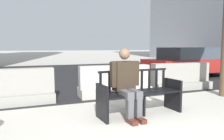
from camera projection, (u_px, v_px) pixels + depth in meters
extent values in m
cube|color=black|center=(62.00, 74.00, 10.96)|extent=(120.00, 12.00, 0.01)
cube|color=black|center=(102.00, 103.00, 3.98)|extent=(0.08, 0.51, 0.66)
cube|color=black|center=(173.00, 94.00, 4.67)|extent=(0.08, 0.51, 0.66)
cube|color=black|center=(140.00, 103.00, 4.34)|extent=(0.06, 0.33, 0.45)
cube|color=black|center=(147.00, 95.00, 4.11)|extent=(1.60, 0.16, 0.02)
cube|color=black|center=(144.00, 93.00, 4.21)|extent=(1.60, 0.16, 0.02)
cube|color=black|center=(140.00, 92.00, 4.31)|extent=(1.60, 0.16, 0.02)
cube|color=black|center=(137.00, 91.00, 4.42)|extent=(1.60, 0.16, 0.02)
cube|color=black|center=(134.00, 90.00, 4.52)|extent=(1.60, 0.16, 0.02)
cube|color=black|center=(134.00, 71.00, 4.49)|extent=(1.60, 0.12, 0.04)
cube|color=black|center=(101.00, 83.00, 4.19)|extent=(0.05, 0.03, 0.38)
cube|color=black|center=(109.00, 82.00, 4.27)|extent=(0.05, 0.03, 0.38)
cube|color=black|center=(118.00, 82.00, 4.35)|extent=(0.05, 0.03, 0.38)
cube|color=black|center=(126.00, 81.00, 4.43)|extent=(0.05, 0.03, 0.38)
cube|color=black|center=(134.00, 81.00, 4.51)|extent=(0.05, 0.03, 0.38)
cube|color=black|center=(142.00, 80.00, 4.59)|extent=(0.05, 0.03, 0.38)
cube|color=black|center=(149.00, 79.00, 4.67)|extent=(0.05, 0.03, 0.38)
cube|color=black|center=(156.00, 79.00, 4.75)|extent=(0.05, 0.03, 0.38)
cube|color=black|center=(163.00, 78.00, 4.83)|extent=(0.05, 0.03, 0.38)
cube|color=black|center=(102.00, 86.00, 3.93)|extent=(0.08, 0.46, 0.03)
cube|color=black|center=(174.00, 80.00, 4.62)|extent=(0.08, 0.46, 0.03)
cube|color=#2D2319|center=(124.00, 76.00, 4.20)|extent=(0.41, 0.26, 0.56)
sphere|color=brown|center=(124.00, 54.00, 4.14)|extent=(0.21, 0.21, 0.21)
cube|color=#4C4C51|center=(125.00, 94.00, 4.00)|extent=(0.16, 0.45, 0.14)
cube|color=#4C4C51|center=(134.00, 93.00, 4.07)|extent=(0.16, 0.45, 0.14)
cube|color=#4C4C51|center=(130.00, 110.00, 3.87)|extent=(0.12, 0.12, 0.45)
cube|color=#4C4C51|center=(138.00, 109.00, 3.95)|extent=(0.12, 0.12, 0.45)
cube|color=#4C2319|center=(132.00, 122.00, 3.82)|extent=(0.12, 0.27, 0.08)
cube|color=#4C2319|center=(141.00, 120.00, 3.89)|extent=(0.12, 0.27, 0.08)
cube|color=#2D2319|center=(113.00, 74.00, 4.07)|extent=(0.10, 0.12, 0.48)
cube|color=#2D2319|center=(136.00, 73.00, 4.27)|extent=(0.10, 0.12, 0.48)
cube|color=#ADA89E|center=(115.00, 91.00, 6.11)|extent=(2.03, 0.76, 0.24)
cube|color=#ADA89E|center=(115.00, 76.00, 6.07)|extent=(2.01, 0.38, 0.60)
cube|color=gray|center=(10.00, 100.00, 5.10)|extent=(2.01, 0.71, 0.24)
cube|color=gray|center=(9.00, 82.00, 5.06)|extent=(2.00, 0.33, 0.60)
cube|color=gray|center=(180.00, 85.00, 7.03)|extent=(2.03, 0.77, 0.24)
cube|color=gray|center=(181.00, 72.00, 6.98)|extent=(2.01, 0.39, 0.60)
cube|color=maroon|center=(191.00, 65.00, 9.93)|extent=(4.36, 1.99, 0.56)
cube|color=#38424C|center=(188.00, 53.00, 9.81)|extent=(2.41, 1.69, 0.52)
cylinder|color=black|center=(198.00, 67.00, 11.27)|extent=(0.65, 0.25, 0.64)
cylinder|color=black|center=(156.00, 69.00, 10.18)|extent=(0.65, 0.25, 0.64)
cylinder|color=black|center=(181.00, 73.00, 8.64)|extent=(0.65, 0.25, 0.64)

